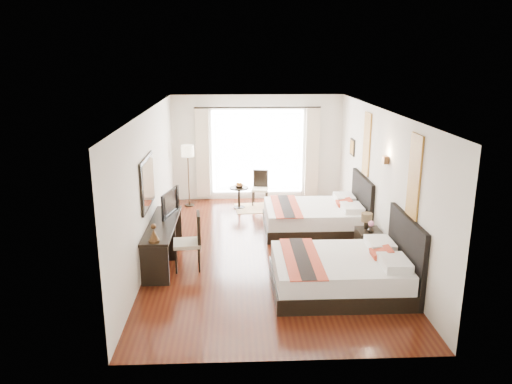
{
  "coord_description": "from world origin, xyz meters",
  "views": [
    {
      "loc": [
        -0.62,
        -9.35,
        3.83
      ],
      "look_at": [
        -0.19,
        0.34,
        1.13
      ],
      "focal_mm": 35.0,
      "sensor_mm": 36.0,
      "label": 1
    }
  ],
  "objects_px": {
    "bed_far": "(317,217)",
    "vase": "(371,231)",
    "bed_near": "(344,272)",
    "window_chair": "(260,194)",
    "side_table": "(239,198)",
    "desk_chair": "(189,252)",
    "floor_lamp": "(188,155)",
    "nightstand": "(369,243)",
    "console_desk": "(163,242)",
    "television": "(166,202)",
    "fruit_bowl": "(239,186)",
    "table_lamp": "(367,219)"
  },
  "relations": [
    {
      "from": "floor_lamp",
      "to": "vase",
      "type": "bearing_deg",
      "value": -44.01
    },
    {
      "from": "nightstand",
      "to": "table_lamp",
      "type": "height_order",
      "value": "table_lamp"
    },
    {
      "from": "bed_far",
      "to": "desk_chair",
      "type": "relative_size",
      "value": 2.08
    },
    {
      "from": "bed_near",
      "to": "floor_lamp",
      "type": "relative_size",
      "value": 1.41
    },
    {
      "from": "floor_lamp",
      "to": "nightstand",
      "type": "bearing_deg",
      "value": -42.98
    },
    {
      "from": "nightstand",
      "to": "bed_near",
      "type": "bearing_deg",
      "value": -119.23
    },
    {
      "from": "vase",
      "to": "window_chair",
      "type": "relative_size",
      "value": 0.14
    },
    {
      "from": "nightstand",
      "to": "bed_far",
      "type": "bearing_deg",
      "value": 116.7
    },
    {
      "from": "vase",
      "to": "desk_chair",
      "type": "xyz_separation_m",
      "value": [
        -3.44,
        -0.29,
        -0.24
      ]
    },
    {
      "from": "television",
      "to": "desk_chair",
      "type": "height_order",
      "value": "television"
    },
    {
      "from": "bed_near",
      "to": "desk_chair",
      "type": "distance_m",
      "value": 2.84
    },
    {
      "from": "television",
      "to": "side_table",
      "type": "xyz_separation_m",
      "value": [
        1.46,
        2.8,
        -0.73
      ]
    },
    {
      "from": "desk_chair",
      "to": "floor_lamp",
      "type": "bearing_deg",
      "value": -91.17
    },
    {
      "from": "floor_lamp",
      "to": "window_chair",
      "type": "xyz_separation_m",
      "value": [
        1.84,
        0.05,
        -1.08
      ]
    },
    {
      "from": "bed_near",
      "to": "television",
      "type": "relative_size",
      "value": 2.6
    },
    {
      "from": "table_lamp",
      "to": "floor_lamp",
      "type": "height_order",
      "value": "floor_lamp"
    },
    {
      "from": "vase",
      "to": "console_desk",
      "type": "bearing_deg",
      "value": 178.76
    },
    {
      "from": "bed_far",
      "to": "floor_lamp",
      "type": "xyz_separation_m",
      "value": [
        -3.01,
        2.0,
        1.03
      ]
    },
    {
      "from": "window_chair",
      "to": "side_table",
      "type": "bearing_deg",
      "value": -55.15
    },
    {
      "from": "bed_near",
      "to": "window_chair",
      "type": "xyz_separation_m",
      "value": [
        -1.14,
        4.97,
        -0.06
      ]
    },
    {
      "from": "desk_chair",
      "to": "fruit_bowl",
      "type": "height_order",
      "value": "desk_chair"
    },
    {
      "from": "console_desk",
      "to": "bed_near",
      "type": "bearing_deg",
      "value": -23.35
    },
    {
      "from": "television",
      "to": "side_table",
      "type": "relative_size",
      "value": 1.59
    },
    {
      "from": "nightstand",
      "to": "vase",
      "type": "distance_m",
      "value": 0.32
    },
    {
      "from": "vase",
      "to": "desk_chair",
      "type": "bearing_deg",
      "value": -175.16
    },
    {
      "from": "nightstand",
      "to": "table_lamp",
      "type": "xyz_separation_m",
      "value": [
        -0.03,
        0.12,
        0.47
      ]
    },
    {
      "from": "bed_far",
      "to": "window_chair",
      "type": "relative_size",
      "value": 2.46
    },
    {
      "from": "console_desk",
      "to": "fruit_bowl",
      "type": "bearing_deg",
      "value": 65.84
    },
    {
      "from": "window_chair",
      "to": "fruit_bowl",
      "type": "bearing_deg",
      "value": -54.12
    },
    {
      "from": "console_desk",
      "to": "fruit_bowl",
      "type": "height_order",
      "value": "console_desk"
    },
    {
      "from": "bed_near",
      "to": "floor_lamp",
      "type": "bearing_deg",
      "value": 121.24
    },
    {
      "from": "floor_lamp",
      "to": "side_table",
      "type": "xyz_separation_m",
      "value": [
        1.29,
        -0.23,
        -1.08
      ]
    },
    {
      "from": "window_chair",
      "to": "vase",
      "type": "bearing_deg",
      "value": 35.83
    },
    {
      "from": "bed_far",
      "to": "nightstand",
      "type": "height_order",
      "value": "bed_far"
    },
    {
      "from": "nightstand",
      "to": "fruit_bowl",
      "type": "bearing_deg",
      "value": 127.03
    },
    {
      "from": "desk_chair",
      "to": "fruit_bowl",
      "type": "bearing_deg",
      "value": -110.64
    },
    {
      "from": "vase",
      "to": "television",
      "type": "relative_size",
      "value": 0.14
    },
    {
      "from": "nightstand",
      "to": "window_chair",
      "type": "distance_m",
      "value": 4.05
    },
    {
      "from": "bed_far",
      "to": "desk_chair",
      "type": "bearing_deg",
      "value": -144.28
    },
    {
      "from": "table_lamp",
      "to": "console_desk",
      "type": "xyz_separation_m",
      "value": [
        -3.93,
        -0.16,
        -0.36
      ]
    },
    {
      "from": "desk_chair",
      "to": "side_table",
      "type": "bearing_deg",
      "value": -110.5
    },
    {
      "from": "bed_near",
      "to": "vase",
      "type": "distance_m",
      "value": 1.52
    },
    {
      "from": "television",
      "to": "floor_lamp",
      "type": "relative_size",
      "value": 0.54
    },
    {
      "from": "bed_far",
      "to": "vase",
      "type": "distance_m",
      "value": 1.82
    },
    {
      "from": "window_chair",
      "to": "table_lamp",
      "type": "bearing_deg",
      "value": 37.11
    },
    {
      "from": "nightstand",
      "to": "console_desk",
      "type": "xyz_separation_m",
      "value": [
        -3.96,
        -0.03,
        0.11
      ]
    },
    {
      "from": "desk_chair",
      "to": "floor_lamp",
      "type": "xyz_separation_m",
      "value": [
        -0.32,
        3.93,
        1.03
      ]
    },
    {
      "from": "side_table",
      "to": "window_chair",
      "type": "relative_size",
      "value": 0.61
    },
    {
      "from": "bed_far",
      "to": "vase",
      "type": "xyz_separation_m",
      "value": [
        0.76,
        -1.64,
        0.24
      ]
    },
    {
      "from": "nightstand",
      "to": "fruit_bowl",
      "type": "distance_m",
      "value": 4.12
    }
  ]
}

